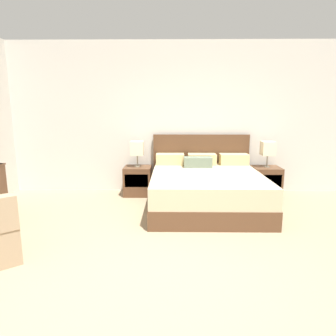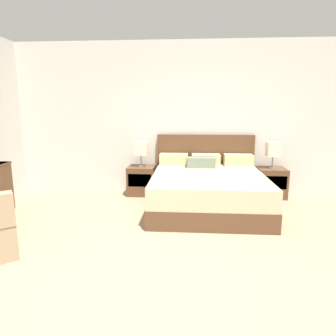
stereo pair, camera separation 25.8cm
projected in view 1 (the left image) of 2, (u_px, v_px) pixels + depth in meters
ground_plane at (165, 280)px, 2.89m from camera, size 9.71×9.71×0.00m
wall_back at (169, 118)px, 5.81m from camera, size 7.32×0.06×2.88m
bed at (206, 188)px, 5.00m from camera, size 1.86×2.06×1.14m
nightstand_left at (138, 181)px, 5.73m from camera, size 0.51×0.47×0.54m
nightstand_right at (266, 181)px, 5.69m from camera, size 0.51×0.47×0.54m
table_lamp_left at (137, 149)px, 5.61m from camera, size 0.24×0.24×0.48m
table_lamp_right at (268, 149)px, 5.58m from camera, size 0.24×0.24×0.48m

